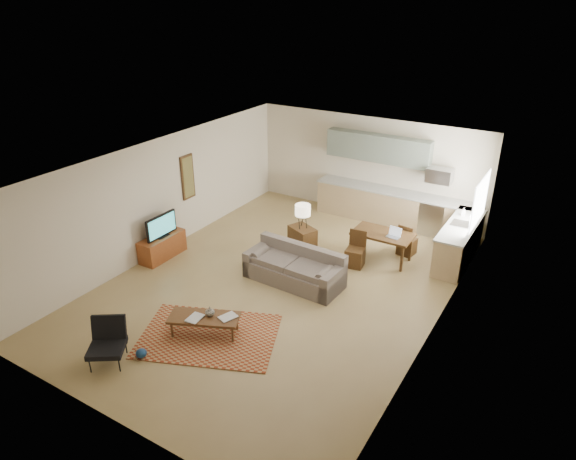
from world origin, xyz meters
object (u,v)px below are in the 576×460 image
Objects in this scene: tv_credenza at (162,246)px; console_table at (302,242)px; sofa at (294,266)px; dining_table at (382,246)px; coffee_table at (205,325)px; armchair at (106,344)px.

console_table is (2.77, 1.72, 0.10)m from tv_credenza.
sofa is 3.01× the size of console_table.
dining_table is at bearing 29.60° from tv_credenza.
tv_credenza is at bearing -166.80° from sofa.
coffee_table is 1.09× the size of tv_credenza.
sofa is 4.09m from armchair.
tv_credenza is (-3.21, -0.60, -0.11)m from sofa.
sofa is at bearing 55.37° from coffee_table.
dining_table is (2.55, 5.78, -0.04)m from armchair.
armchair is (-0.88, -1.45, 0.19)m from coffee_table.
tv_credenza is at bearing 122.68° from coffee_table.
coffee_table is 4.64m from dining_table.
sofa reaches higher than armchair.
armchair reaches higher than tv_credenza.
armchair is (-1.33, -3.86, -0.01)m from sofa.
console_table reaches higher than dining_table.
console_table is at bearing 31.85° from tv_credenza.
tv_credenza is at bearing -150.25° from dining_table.
armchair reaches higher than coffee_table.
console_table is at bearing 45.70° from armchair.
coffee_table is at bearing -111.00° from dining_table.
dining_table is at bearing 50.01° from console_table.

